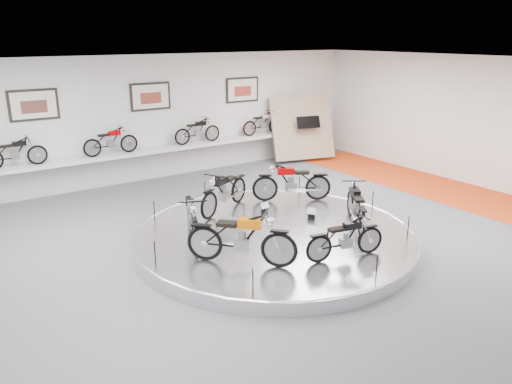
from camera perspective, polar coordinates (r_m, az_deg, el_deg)
floor at (r=11.33m, az=3.04°, el=-6.38°), size 16.00×16.00×0.00m
ceiling at (r=10.37m, az=3.41°, el=14.26°), size 16.00×16.00×0.00m
wall_back at (r=16.65m, az=-11.86°, el=8.26°), size 16.00×0.00×16.00m
wall_right at (r=16.73m, az=25.61°, el=6.96°), size 0.00×14.00×14.00m
orange_carpet_strip at (r=16.16m, az=22.52°, el=-0.29°), size 2.40×12.60×0.01m
dado_band at (r=16.92m, az=-11.53°, el=3.40°), size 15.68×0.04×1.10m
display_platform at (r=11.49m, az=2.14°, el=-5.20°), size 6.40×6.40×0.30m
platform_rim at (r=11.44m, az=2.14°, el=-4.65°), size 6.40×6.40×0.10m
shelf at (r=16.56m, az=-11.23°, el=4.72°), size 11.00×0.55×0.10m
poster_left at (r=15.50m, az=-24.06°, el=9.07°), size 1.35×0.06×0.88m
poster_center at (r=16.51m, az=-11.96°, el=10.64°), size 1.35×0.06×0.88m
poster_right at (r=18.15m, az=-1.56°, el=11.60°), size 1.35×0.06×0.88m
display_panel at (r=18.92m, az=5.30°, el=7.34°), size 2.56×1.52×2.30m
shelf_bike_a at (r=15.35m, az=-25.81°, el=3.87°), size 1.22×0.43×0.73m
shelf_bike_b at (r=15.96m, az=-16.26°, el=5.40°), size 1.22×0.43×0.73m
shelf_bike_c at (r=17.11m, az=-6.70°, el=6.77°), size 1.22×0.43×0.73m
shelf_bike_d at (r=18.51m, az=0.75°, el=7.71°), size 1.22×0.43×0.73m
bike_a at (r=13.36m, az=4.11°, el=1.17°), size 1.87×1.47×1.06m
bike_b at (r=12.60m, az=-3.64°, el=0.14°), size 1.87×1.37×1.05m
bike_c at (r=10.95m, az=-7.35°, el=-2.82°), size 1.22×1.82×1.01m
bike_d at (r=9.66m, az=-1.69°, el=-5.25°), size 1.76×1.82×1.10m
bike_e at (r=10.11m, az=10.17°, el=-5.17°), size 1.56×0.84×0.87m
bike_f at (r=11.81m, az=11.38°, el=-1.54°), size 1.44×1.72×0.99m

